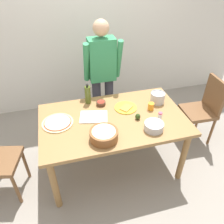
# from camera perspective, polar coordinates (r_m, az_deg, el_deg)

# --- Properties ---
(ground) EXTENTS (8.00, 8.00, 0.00)m
(ground) POSITION_cam_1_polar(r_m,az_deg,el_deg) (2.98, 0.26, -13.18)
(ground) COLOR gray
(wall_back) EXTENTS (5.60, 0.10, 2.60)m
(wall_back) POSITION_cam_1_polar(r_m,az_deg,el_deg) (3.62, -6.78, 20.78)
(wall_back) COLOR silver
(wall_back) RESTS_ON ground
(dining_table) EXTENTS (1.60, 0.96, 0.76)m
(dining_table) POSITION_cam_1_polar(r_m,az_deg,el_deg) (2.50, 0.30, -3.25)
(dining_table) COLOR olive
(dining_table) RESTS_ON ground
(person_cook) EXTENTS (0.49, 0.25, 1.62)m
(person_cook) POSITION_cam_1_polar(r_m,az_deg,el_deg) (2.99, -2.50, 10.02)
(person_cook) COLOR #2D2D38
(person_cook) RESTS_ON ground
(chair_wooden_right) EXTENTS (0.42, 0.42, 0.95)m
(chair_wooden_right) POSITION_cam_1_polar(r_m,az_deg,el_deg) (3.24, 22.54, 1.14)
(chair_wooden_right) COLOR brown
(chair_wooden_right) RESTS_ON ground
(pizza_raw_on_board) EXTENTS (0.33, 0.33, 0.02)m
(pizza_raw_on_board) POSITION_cam_1_polar(r_m,az_deg,el_deg) (2.44, -13.79, -2.67)
(pizza_raw_on_board) COLOR beige
(pizza_raw_on_board) RESTS_ON dining_table
(plate_with_slice) EXTENTS (0.26, 0.26, 0.02)m
(plate_with_slice) POSITION_cam_1_polar(r_m,az_deg,el_deg) (2.60, 3.56, 1.12)
(plate_with_slice) COLOR gold
(plate_with_slice) RESTS_ON dining_table
(popcorn_bowl) EXTENTS (0.28, 0.28, 0.11)m
(popcorn_bowl) POSITION_cam_1_polar(r_m,az_deg,el_deg) (2.16, -2.12, -5.72)
(popcorn_bowl) COLOR brown
(popcorn_bowl) RESTS_ON dining_table
(mixing_bowl_steel) EXTENTS (0.20, 0.20, 0.08)m
(mixing_bowl_steel) POSITION_cam_1_polar(r_m,az_deg,el_deg) (2.32, 10.71, -3.62)
(mixing_bowl_steel) COLOR #B7B7BC
(mixing_bowl_steel) RESTS_ON dining_table
(small_sauce_bowl) EXTENTS (0.11, 0.11, 0.06)m
(small_sauce_bowl) POSITION_cam_1_polar(r_m,az_deg,el_deg) (2.64, -2.87, 2.37)
(small_sauce_bowl) COLOR #4C2D1E
(small_sauce_bowl) RESTS_ON dining_table
(olive_oil_bottle) EXTENTS (0.07, 0.07, 0.26)m
(olive_oil_bottle) POSITION_cam_1_polar(r_m,az_deg,el_deg) (2.65, -6.25, 4.45)
(olive_oil_bottle) COLOR #47561E
(olive_oil_bottle) RESTS_ON dining_table
(steel_pot) EXTENTS (0.17, 0.17, 0.13)m
(steel_pot) POSITION_cam_1_polar(r_m,az_deg,el_deg) (2.73, 11.64, 3.68)
(steel_pot) COLOR #B7B7BC
(steel_pot) RESTS_ON dining_table
(cup_orange) EXTENTS (0.07, 0.07, 0.08)m
(cup_orange) POSITION_cam_1_polar(r_m,az_deg,el_deg) (2.60, 9.98, 1.45)
(cup_orange) COLOR orange
(cup_orange) RESTS_ON dining_table
(salt_shaker) EXTENTS (0.04, 0.04, 0.11)m
(salt_shaker) POSITION_cam_1_polar(r_m,az_deg,el_deg) (2.44, 12.20, -1.15)
(salt_shaker) COLOR white
(salt_shaker) RESTS_ON dining_table
(cutting_board_white) EXTENTS (0.34, 0.28, 0.01)m
(cutting_board_white) POSITION_cam_1_polar(r_m,az_deg,el_deg) (2.46, -4.74, -1.26)
(cutting_board_white) COLOR white
(cutting_board_white) RESTS_ON dining_table
(avocado) EXTENTS (0.06, 0.06, 0.07)m
(avocado) POSITION_cam_1_polar(r_m,az_deg,el_deg) (2.43, 6.65, -1.17)
(avocado) COLOR #2D4219
(avocado) RESTS_ON dining_table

